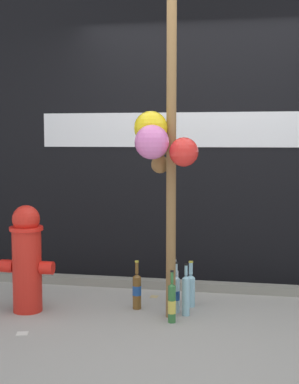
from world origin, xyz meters
name	(u,v)px	position (x,y,z in m)	size (l,w,h in m)	color
ground_plane	(194,328)	(0.00, 0.00, 0.00)	(14.00, 14.00, 0.00)	#9E9B93
building_wall	(212,104)	(0.00, 1.40, 1.72)	(10.00, 0.21, 3.44)	black
curb_strip	(206,286)	(0.00, 1.04, 0.04)	(8.00, 0.12, 0.08)	gray
memorial_post	(164,108)	(-0.26, 0.18, 1.63)	(0.61, 0.44, 2.94)	olive
fire_hydrant	(27,258)	(-1.37, 0.16, 0.44)	(0.44, 0.27, 0.87)	red
bottle_0	(137,290)	(-0.51, 0.38, 0.16)	(0.07, 0.07, 0.40)	brown
bottle_1	(191,288)	(-0.09, 0.53, 0.15)	(0.07, 0.07, 0.38)	#93CCE0
bottle_2	(186,294)	(-0.10, 0.29, 0.17)	(0.06, 0.06, 0.42)	#93CCE0
bottle_3	(174,285)	(-0.23, 0.55, 0.17)	(0.07, 0.07, 0.41)	silver
bottle_4	(176,293)	(-0.19, 0.35, 0.16)	(0.07, 0.07, 0.41)	#B2DBEA
bottle_5	(172,303)	(-0.18, 0.10, 0.15)	(0.06, 0.06, 0.40)	#337038
litter_0	(22,333)	(-1.20, -0.35, 0.00)	(0.08, 0.08, 0.01)	silver
litter_2	(154,296)	(-0.44, 0.75, 0.00)	(0.07, 0.07, 0.01)	tan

